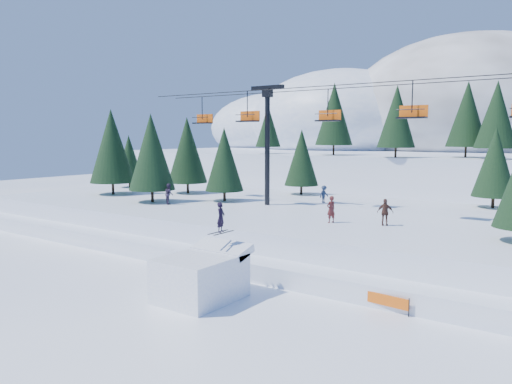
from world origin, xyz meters
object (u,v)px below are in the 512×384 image
Objects in this scene: banner_near at (382,300)px; banner_far at (448,310)px; jump_kicker at (202,276)px; chairlift at (385,125)px.

banner_near and banner_far have the same top height.
chairlift is at bearing 79.17° from jump_kicker.
jump_kicker is at bearing -159.99° from banner_far.
chairlift reaches higher than jump_kicker.
chairlift is 17.47m from banner_far.
jump_kicker is at bearing -155.62° from banner_near.
banner_far is (3.05, 0.37, 0.00)m from banner_near.
chairlift reaches higher than banner_far.
banner_far is (8.13, -12.73, -8.78)m from chairlift.
chairlift is at bearing 111.21° from banner_near.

